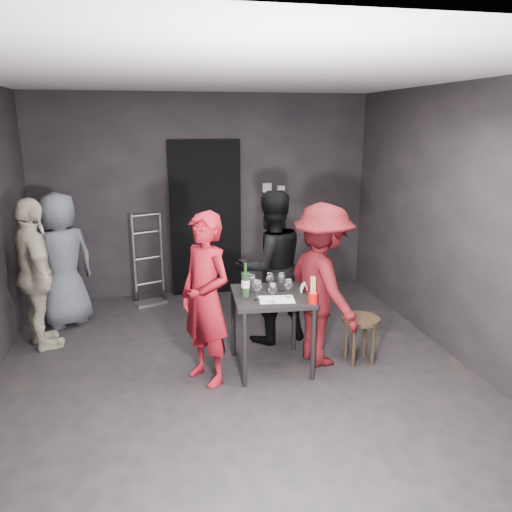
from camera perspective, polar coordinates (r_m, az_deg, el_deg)
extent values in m
cube|color=black|center=(4.87, -2.32, -13.41)|extent=(4.50, 5.00, 0.02)
cube|color=silver|center=(4.30, -2.72, 20.09)|extent=(4.50, 5.00, 0.02)
cube|color=black|center=(6.83, -5.88, 6.82)|extent=(4.50, 0.04, 2.70)
cube|color=black|center=(2.10, 8.77, -12.81)|extent=(4.50, 0.04, 2.70)
cube|color=black|center=(5.23, 22.65, 3.19)|extent=(0.04, 5.00, 2.70)
cube|color=black|center=(6.82, -5.76, 4.25)|extent=(0.95, 0.10, 2.10)
cube|color=#B7B7B2|center=(6.91, 1.24, 7.82)|extent=(0.12, 0.06, 0.12)
cube|color=#B7B7B2|center=(6.96, 2.85, 7.44)|extent=(0.10, 0.06, 0.14)
cylinder|color=#B2B2B7|center=(6.71, -13.74, -0.31)|extent=(0.03, 0.03, 1.18)
cylinder|color=#B2B2B7|center=(6.70, -10.71, -0.15)|extent=(0.03, 0.03, 1.18)
cube|color=#B2B2B7|center=(6.77, -11.96, -5.21)|extent=(0.39, 0.22, 0.03)
cylinder|color=black|center=(6.89, -13.47, -4.35)|extent=(0.04, 0.16, 0.16)
cylinder|color=black|center=(6.88, -10.51, -4.20)|extent=(0.04, 0.16, 0.16)
cube|color=black|center=(4.73, 1.79, -4.62)|extent=(0.72, 0.72, 0.04)
cylinder|color=black|center=(4.52, -1.31, -10.72)|extent=(0.04, 0.04, 0.71)
cylinder|color=black|center=(4.67, 6.56, -9.97)|extent=(0.04, 0.04, 0.71)
cylinder|color=black|center=(5.10, -2.61, -7.64)|extent=(0.04, 0.04, 0.71)
cylinder|color=black|center=(5.23, 4.38, -7.08)|extent=(0.04, 0.04, 0.71)
cylinder|color=#36291F|center=(5.03, 11.89, -7.11)|extent=(0.37, 0.37, 0.04)
cylinder|color=#36291F|center=(5.25, 12.33, -9.09)|extent=(0.04, 0.04, 0.41)
cylinder|color=#36291F|center=(5.18, 10.27, -9.33)|extent=(0.04, 0.04, 0.41)
cylinder|color=#36291F|center=(5.01, 11.13, -10.24)|extent=(0.04, 0.04, 0.41)
cylinder|color=#36291F|center=(5.09, 13.24, -9.97)|extent=(0.04, 0.04, 0.41)
imported|color=maroon|center=(4.48, -5.79, -4.41)|extent=(0.67, 0.73, 1.67)
imported|color=black|center=(5.30, 1.69, -0.46)|extent=(0.96, 0.66, 1.81)
imported|color=#4C0B10|center=(4.85, 7.57, -2.78)|extent=(0.75, 1.18, 1.69)
imported|color=#BAAE93|center=(5.59, -23.91, -1.49)|extent=(0.86, 1.11, 1.71)
imported|color=#51535D|center=(6.15, -21.35, -0.13)|extent=(0.91, 0.81, 1.64)
cube|color=white|center=(4.58, 2.37, -4.99)|extent=(0.34, 0.25, 0.00)
cylinder|color=black|center=(4.64, -1.21, -3.29)|extent=(0.08, 0.08, 0.23)
cylinder|color=black|center=(4.59, -1.22, -1.41)|extent=(0.03, 0.03, 0.09)
cylinder|color=white|center=(4.63, -1.21, -3.17)|extent=(0.08, 0.08, 0.07)
cylinder|color=#C50507|center=(4.51, 6.52, -4.79)|extent=(0.08, 0.08, 0.09)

